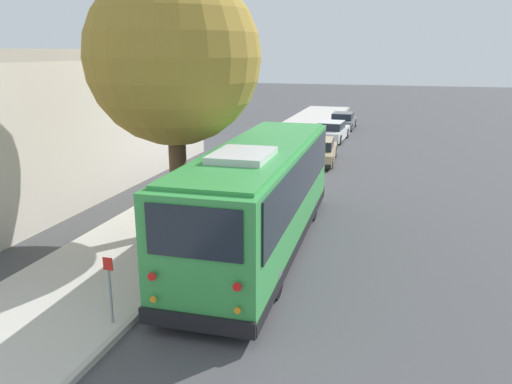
{
  "coord_description": "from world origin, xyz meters",
  "views": [
    {
      "loc": [
        -13.61,
        -3.83,
        5.77
      ],
      "look_at": [
        1.63,
        0.59,
        1.3
      ],
      "focal_mm": 35.0,
      "sensor_mm": 36.0,
      "label": 1
    }
  ],
  "objects_px": {
    "parked_sedan_gray": "(343,121)",
    "shuttle_bus": "(260,192)",
    "sign_post_near": "(110,290)",
    "street_tree": "(175,45)",
    "sign_post_far": "(152,255)",
    "parked_sedan_white": "(332,132)",
    "parked_sedan_tan": "(319,151)"
  },
  "relations": [
    {
      "from": "parked_sedan_tan",
      "to": "sign_post_far",
      "type": "relative_size",
      "value": 3.02
    },
    {
      "from": "street_tree",
      "to": "sign_post_far",
      "type": "height_order",
      "value": "street_tree"
    },
    {
      "from": "parked_sedan_gray",
      "to": "shuttle_bus",
      "type": "bearing_deg",
      "value": -178.25
    },
    {
      "from": "parked_sedan_white",
      "to": "parked_sedan_tan",
      "type": "bearing_deg",
      "value": -174.44
    },
    {
      "from": "parked_sedan_white",
      "to": "sign_post_near",
      "type": "xyz_separation_m",
      "value": [
        -25.05,
        1.25,
        0.33
      ]
    },
    {
      "from": "parked_sedan_white",
      "to": "sign_post_far",
      "type": "xyz_separation_m",
      "value": [
        -23.17,
        1.25,
        0.35
      ]
    },
    {
      "from": "shuttle_bus",
      "to": "sign_post_near",
      "type": "xyz_separation_m",
      "value": [
        -5.29,
        1.81,
        -0.86
      ]
    },
    {
      "from": "shuttle_bus",
      "to": "street_tree",
      "type": "xyz_separation_m",
      "value": [
        0.55,
        2.81,
        4.17
      ]
    },
    {
      "from": "parked_sedan_tan",
      "to": "sign_post_near",
      "type": "bearing_deg",
      "value": 171.19
    },
    {
      "from": "shuttle_bus",
      "to": "street_tree",
      "type": "height_order",
      "value": "street_tree"
    },
    {
      "from": "parked_sedan_white",
      "to": "sign_post_near",
      "type": "relative_size",
      "value": 3.14
    },
    {
      "from": "sign_post_near",
      "to": "parked_sedan_gray",
      "type": "bearing_deg",
      "value": -2.48
    },
    {
      "from": "shuttle_bus",
      "to": "parked_sedan_gray",
      "type": "bearing_deg",
      "value": -0.32
    },
    {
      "from": "shuttle_bus",
      "to": "sign_post_near",
      "type": "relative_size",
      "value": 7.16
    },
    {
      "from": "parked_sedan_white",
      "to": "parked_sedan_gray",
      "type": "relative_size",
      "value": 1.1
    },
    {
      "from": "shuttle_bus",
      "to": "parked_sedan_gray",
      "type": "relative_size",
      "value": 2.51
    },
    {
      "from": "shuttle_bus",
      "to": "parked_sedan_tan",
      "type": "xyz_separation_m",
      "value": [
        12.79,
        0.27,
        -1.2
      ]
    },
    {
      "from": "street_tree",
      "to": "parked_sedan_gray",
      "type": "bearing_deg",
      "value": -5.36
    },
    {
      "from": "shuttle_bus",
      "to": "parked_sedan_tan",
      "type": "distance_m",
      "value": 12.84
    },
    {
      "from": "shuttle_bus",
      "to": "parked_sedan_white",
      "type": "relative_size",
      "value": 2.28
    },
    {
      "from": "sign_post_near",
      "to": "sign_post_far",
      "type": "bearing_deg",
      "value": 0.0
    },
    {
      "from": "sign_post_near",
      "to": "sign_post_far",
      "type": "xyz_separation_m",
      "value": [
        1.88,
        0.0,
        0.02
      ]
    },
    {
      "from": "shuttle_bus",
      "to": "parked_sedan_white",
      "type": "distance_m",
      "value": 19.8
    },
    {
      "from": "shuttle_bus",
      "to": "sign_post_near",
      "type": "height_order",
      "value": "shuttle_bus"
    },
    {
      "from": "sign_post_far",
      "to": "sign_post_near",
      "type": "bearing_deg",
      "value": 180.0
    },
    {
      "from": "street_tree",
      "to": "sign_post_near",
      "type": "bearing_deg",
      "value": -170.29
    },
    {
      "from": "shuttle_bus",
      "to": "sign_post_near",
      "type": "distance_m",
      "value": 5.66
    },
    {
      "from": "parked_sedan_white",
      "to": "sign_post_far",
      "type": "bearing_deg",
      "value": -179.96
    },
    {
      "from": "street_tree",
      "to": "sign_post_far",
      "type": "bearing_deg",
      "value": -165.84
    },
    {
      "from": "parked_sedan_gray",
      "to": "sign_post_near",
      "type": "relative_size",
      "value": 2.86
    },
    {
      "from": "street_tree",
      "to": "sign_post_far",
      "type": "xyz_separation_m",
      "value": [
        -3.96,
        -1.0,
        -5.01
      ]
    },
    {
      "from": "parked_sedan_white",
      "to": "sign_post_far",
      "type": "height_order",
      "value": "sign_post_far"
    }
  ]
}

